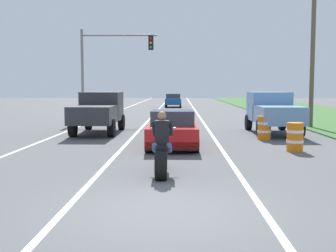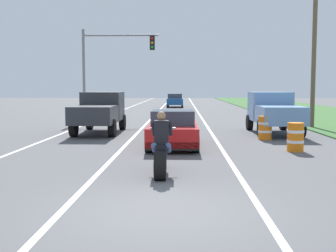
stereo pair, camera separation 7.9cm
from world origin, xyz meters
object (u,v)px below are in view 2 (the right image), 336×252
(pickup_truck_right_shoulder_light_blue, at_px, (274,111))
(distant_car_far_ahead, at_px, (175,100))
(construction_barrel_nearest, at_px, (295,137))
(sports_car_red, at_px, (173,130))
(pickup_truck_left_lane_dark_grey, at_px, (100,110))
(construction_barrel_mid, at_px, (265,128))
(traffic_light_mast_near, at_px, (107,60))
(motorcycle_with_rider, at_px, (161,152))

(pickup_truck_right_shoulder_light_blue, bearing_deg, distant_car_far_ahead, 100.73)
(construction_barrel_nearest, bearing_deg, pickup_truck_right_shoulder_light_blue, 85.41)
(sports_car_red, height_order, pickup_truck_left_lane_dark_grey, pickup_truck_left_lane_dark_grey)
(pickup_truck_right_shoulder_light_blue, xyz_separation_m, construction_barrel_mid, (-0.86, -2.39, -0.60))
(pickup_truck_right_shoulder_light_blue, height_order, construction_barrel_mid, pickup_truck_right_shoulder_light_blue)
(traffic_light_mast_near, height_order, distant_car_far_ahead, traffic_light_mast_near)
(pickup_truck_right_shoulder_light_blue, distance_m, construction_barrel_nearest, 5.80)
(motorcycle_with_rider, bearing_deg, distant_car_far_ahead, 90.37)
(sports_car_red, distance_m, pickup_truck_right_shoulder_light_blue, 6.64)
(pickup_truck_left_lane_dark_grey, distance_m, construction_barrel_nearest, 9.79)
(sports_car_red, relative_size, construction_barrel_nearest, 4.30)
(traffic_light_mast_near, bearing_deg, distant_car_far_ahead, 78.04)
(construction_barrel_nearest, bearing_deg, sports_car_red, 165.37)
(motorcycle_with_rider, xyz_separation_m, sports_car_red, (0.19, 5.25, 0.04))
(pickup_truck_right_shoulder_light_blue, bearing_deg, sports_car_red, -135.55)
(pickup_truck_left_lane_dark_grey, height_order, traffic_light_mast_near, traffic_light_mast_near)
(sports_car_red, height_order, traffic_light_mast_near, traffic_light_mast_near)
(construction_barrel_nearest, xyz_separation_m, construction_barrel_mid, (-0.40, 3.36, 0.00))
(motorcycle_with_rider, xyz_separation_m, construction_barrel_mid, (4.06, 7.50, -0.09))
(traffic_light_mast_near, relative_size, construction_barrel_mid, 6.00)
(distant_car_far_ahead, bearing_deg, pickup_truck_left_lane_dark_grey, -96.76)
(traffic_light_mast_near, bearing_deg, pickup_truck_left_lane_dark_grey, -83.13)
(traffic_light_mast_near, height_order, construction_barrel_nearest, traffic_light_mast_near)
(pickup_truck_left_lane_dark_grey, relative_size, construction_barrel_nearest, 4.80)
(sports_car_red, xyz_separation_m, pickup_truck_left_lane_dark_grey, (-3.66, 4.61, 0.48))
(traffic_light_mast_near, bearing_deg, pickup_truck_right_shoulder_light_blue, -39.30)
(construction_barrel_mid, bearing_deg, distant_car_far_ahead, 98.26)
(construction_barrel_mid, xyz_separation_m, distant_car_far_ahead, (-4.30, 29.61, 0.27))
(pickup_truck_left_lane_dark_grey, relative_size, pickup_truck_right_shoulder_light_blue, 1.00)
(motorcycle_with_rider, xyz_separation_m, construction_barrel_nearest, (4.46, 4.14, -0.09))
(pickup_truck_right_shoulder_light_blue, relative_size, distant_car_far_ahead, 1.20)
(sports_car_red, bearing_deg, motorcycle_with_rider, -92.08)
(sports_car_red, distance_m, construction_barrel_mid, 4.47)
(motorcycle_with_rider, xyz_separation_m, traffic_light_mast_near, (-4.39, 17.51, 3.43))
(pickup_truck_left_lane_dark_grey, distance_m, pickup_truck_right_shoulder_light_blue, 8.39)
(construction_barrel_mid, bearing_deg, sports_car_red, -149.83)
(traffic_light_mast_near, xyz_separation_m, construction_barrel_nearest, (8.85, -13.37, -3.52))
(construction_barrel_mid, bearing_deg, pickup_truck_right_shoulder_light_blue, 70.22)
(pickup_truck_left_lane_dark_grey, xyz_separation_m, distant_car_far_ahead, (3.23, 27.25, -0.33))
(distant_car_far_ahead, bearing_deg, traffic_light_mast_near, -101.96)
(construction_barrel_nearest, xyz_separation_m, distant_car_far_ahead, (-4.69, 32.97, 0.27))
(pickup_truck_left_lane_dark_grey, height_order, distant_car_far_ahead, pickup_truck_left_lane_dark_grey)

